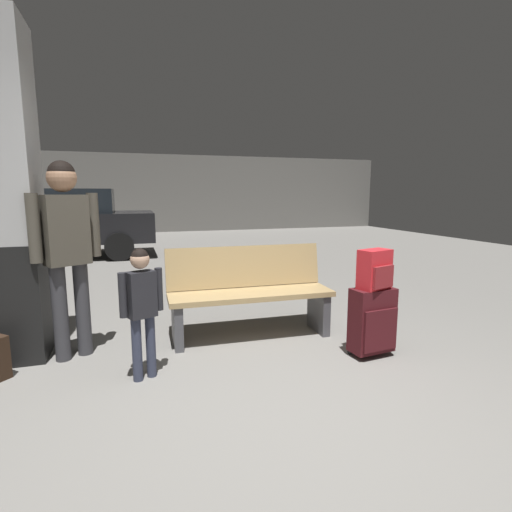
% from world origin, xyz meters
% --- Properties ---
extents(ground_plane, '(18.00, 18.00, 0.10)m').
position_xyz_m(ground_plane, '(0.00, 4.00, -0.05)').
color(ground_plane, gray).
extents(garage_back_wall, '(18.00, 0.12, 2.80)m').
position_xyz_m(garage_back_wall, '(0.00, 12.86, 1.40)').
color(garage_back_wall, slate).
rests_on(garage_back_wall, ground_plane).
extents(structural_pillar, '(0.57, 0.57, 2.80)m').
position_xyz_m(structural_pillar, '(-1.95, 1.70, 1.39)').
color(structural_pillar, black).
rests_on(structural_pillar, ground_plane).
extents(bench, '(1.62, 0.58, 0.89)m').
position_xyz_m(bench, '(0.17, 1.57, 0.44)').
color(bench, tan).
rests_on(bench, ground_plane).
extents(suitcase, '(0.40, 0.27, 0.60)m').
position_xyz_m(suitcase, '(1.04, 0.75, 0.32)').
color(suitcase, '#471419').
rests_on(suitcase, ground_plane).
extents(backpack_bright, '(0.31, 0.25, 0.34)m').
position_xyz_m(backpack_bright, '(1.04, 0.75, 0.77)').
color(backpack_bright, red).
rests_on(backpack_bright, suitcase).
extents(child, '(0.32, 0.19, 1.02)m').
position_xyz_m(child, '(-0.88, 0.91, 0.63)').
color(child, '#33384C').
rests_on(child, ground_plane).
extents(adult, '(0.52, 0.33, 1.68)m').
position_xyz_m(adult, '(-1.45, 1.52, 1.04)').
color(adult, '#38383D').
rests_on(adult, ground_plane).
extents(parked_car_far, '(4.11, 1.82, 1.51)m').
position_xyz_m(parked_car_far, '(-2.41, 7.48, 0.81)').
color(parked_car_far, black).
rests_on(parked_car_far, ground_plane).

